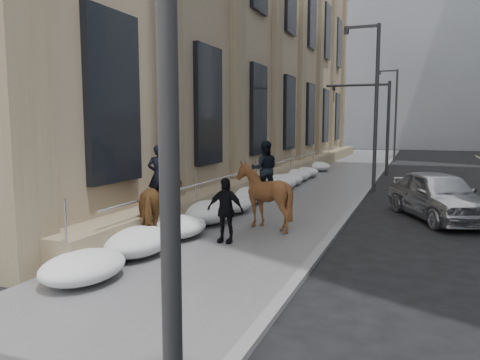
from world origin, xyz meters
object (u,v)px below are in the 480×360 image
at_px(mounted_horse_left, 161,203).
at_px(mounted_horse_right, 263,192).
at_px(car_silver, 438,195).
at_px(pedestrian, 225,210).

distance_m(mounted_horse_left, mounted_horse_right, 3.30).
distance_m(mounted_horse_left, car_silver, 9.66).
height_order(pedestrian, car_silver, pedestrian).
height_order(mounted_horse_left, pedestrian, mounted_horse_left).
relative_size(mounted_horse_right, pedestrian, 1.52).
xyz_separation_m(mounted_horse_left, mounted_horse_right, (2.12, 2.52, 0.08)).
bearing_deg(pedestrian, mounted_horse_left, -165.51).
distance_m(mounted_horse_left, pedestrian, 1.78).
relative_size(pedestrian, car_silver, 0.35).
height_order(mounted_horse_left, car_silver, mounted_horse_left).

